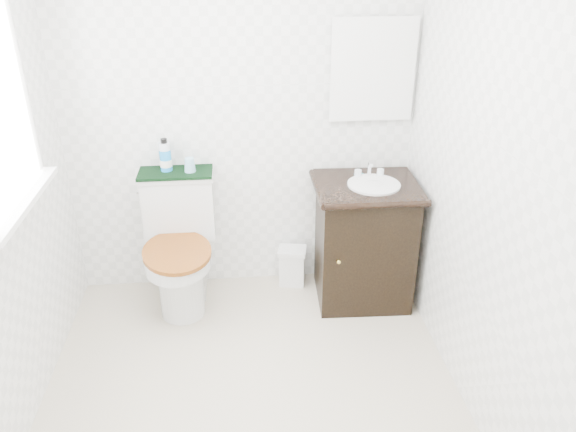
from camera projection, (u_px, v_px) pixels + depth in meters
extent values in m
plane|color=beige|center=(253.00, 402.00, 2.92)|extent=(2.40, 2.40, 0.00)
plane|color=white|center=(240.00, 113.00, 3.45)|extent=(2.40, 0.00, 2.40)
plane|color=white|center=(259.00, 400.00, 1.32)|extent=(2.40, 0.00, 2.40)
plane|color=white|center=(494.00, 182.00, 2.48)|extent=(0.00, 2.40, 2.40)
cube|color=silver|center=(373.00, 70.00, 3.39)|extent=(0.50, 0.02, 0.60)
cylinder|color=silver|center=(181.00, 285.00, 3.52)|extent=(0.27, 0.27, 0.42)
cube|color=silver|center=(184.00, 264.00, 3.75)|extent=(0.27, 0.28, 0.42)
cube|color=silver|center=(179.00, 207.00, 3.58)|extent=(0.44, 0.18, 0.40)
cube|color=silver|center=(176.00, 176.00, 3.48)|extent=(0.47, 0.20, 0.03)
cylinder|color=silver|center=(178.00, 259.00, 3.39)|extent=(0.40, 0.40, 0.08)
cylinder|color=brown|center=(177.00, 252.00, 3.37)|extent=(0.48, 0.48, 0.03)
cube|color=black|center=(364.00, 245.00, 3.62)|extent=(0.60, 0.51, 0.78)
cube|color=black|center=(368.00, 187.00, 3.44)|extent=(0.64, 0.55, 0.04)
cylinder|color=silver|center=(374.00, 185.00, 3.40)|extent=(0.32, 0.32, 0.01)
ellipsoid|color=silver|center=(373.00, 193.00, 3.43)|extent=(0.28, 0.28, 0.14)
cylinder|color=silver|center=(369.00, 169.00, 3.50)|extent=(0.02, 0.02, 0.10)
cube|color=white|center=(292.00, 268.00, 3.88)|extent=(0.19, 0.16, 0.24)
cube|color=white|center=(292.00, 251.00, 3.82)|extent=(0.21, 0.18, 0.03)
cube|color=black|center=(175.00, 173.00, 3.47)|extent=(0.45, 0.22, 0.02)
cylinder|color=#187FCD|center=(166.00, 160.00, 3.45)|extent=(0.07, 0.07, 0.13)
cylinder|color=silver|center=(164.00, 146.00, 3.41)|extent=(0.07, 0.07, 0.04)
cylinder|color=black|center=(164.00, 141.00, 3.40)|extent=(0.04, 0.04, 0.03)
cone|color=#7FB4D0|center=(190.00, 165.00, 3.45)|extent=(0.07, 0.07, 0.09)
ellipsoid|color=#1A797F|center=(359.00, 174.00, 3.54)|extent=(0.06, 0.04, 0.02)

